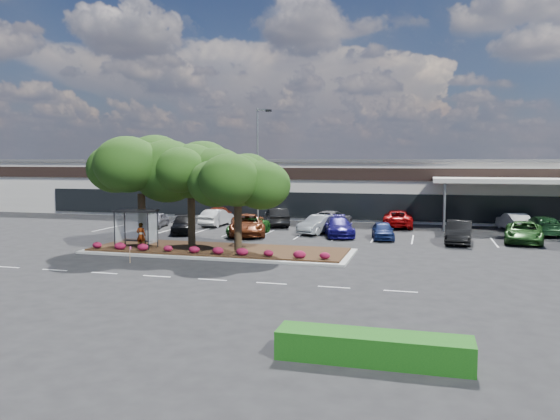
% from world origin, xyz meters
% --- Properties ---
extents(ground, '(160.00, 160.00, 0.00)m').
position_xyz_m(ground, '(0.00, 0.00, 0.00)').
color(ground, black).
rests_on(ground, ground).
extents(retail_store, '(80.40, 25.20, 6.25)m').
position_xyz_m(retail_store, '(0.06, 33.91, 3.15)').
color(retail_store, beige).
rests_on(retail_store, ground).
extents(landscape_island, '(18.00, 6.00, 0.26)m').
position_xyz_m(landscape_island, '(-2.00, 4.00, 0.12)').
color(landscape_island, '#9F9F9A').
rests_on(landscape_island, ground).
extents(lane_markings, '(33.12, 20.06, 0.01)m').
position_xyz_m(lane_markings, '(-0.14, 10.42, 0.01)').
color(lane_markings, silver).
rests_on(lane_markings, ground).
extents(shrub_row, '(17.00, 0.80, 0.50)m').
position_xyz_m(shrub_row, '(-2.00, 1.90, 0.51)').
color(shrub_row, maroon).
rests_on(shrub_row, landscape_island).
extents(bus_shelter, '(2.75, 1.55, 2.59)m').
position_xyz_m(bus_shelter, '(-7.50, 2.95, 2.31)').
color(bus_shelter, black).
rests_on(bus_shelter, landscape_island).
extents(island_tree_west, '(7.20, 7.20, 7.89)m').
position_xyz_m(island_tree_west, '(-8.00, 4.50, 4.21)').
color(island_tree_west, '#17380D').
rests_on(island_tree_west, landscape_island).
extents(island_tree_mid, '(6.60, 6.60, 7.32)m').
position_xyz_m(island_tree_mid, '(-4.50, 5.20, 3.92)').
color(island_tree_mid, '#17380D').
rests_on(island_tree_mid, landscape_island).
extents(island_tree_east, '(5.80, 5.80, 6.50)m').
position_xyz_m(island_tree_east, '(-0.50, 3.70, 3.51)').
color(island_tree_east, '#17380D').
rests_on(island_tree_east, landscape_island).
extents(hedge_south_east, '(6.00, 1.30, 0.90)m').
position_xyz_m(hedge_south_east, '(10.00, -13.50, 0.45)').
color(hedge_south_east, '#0F4410').
rests_on(hedge_south_east, ground).
extents(conifer_north_west, '(4.40, 4.40, 10.00)m').
position_xyz_m(conifer_north_west, '(-30.00, 46.00, 5.00)').
color(conifer_north_west, '#17380D').
rests_on(conifer_north_west, ground).
extents(person_waiting, '(0.69, 0.50, 1.75)m').
position_xyz_m(person_waiting, '(-7.06, 2.65, 1.14)').
color(person_waiting, '#594C47').
rests_on(person_waiting, landscape_island).
extents(light_pole, '(1.41, 0.77, 10.45)m').
position_xyz_m(light_pole, '(-2.05, 13.30, 4.65)').
color(light_pole, '#9F9F9A').
rests_on(light_pole, ground).
extents(survey_stake, '(0.07, 0.14, 1.01)m').
position_xyz_m(survey_stake, '(-5.75, -1.00, 0.65)').
color(survey_stake, '#A58056').
rests_on(survey_stake, ground).
extents(car_0, '(2.28, 4.20, 1.36)m').
position_xyz_m(car_0, '(-12.55, 15.17, 0.68)').
color(car_0, '#57575F').
rests_on(car_0, ground).
extents(car_1, '(3.75, 5.27, 1.42)m').
position_xyz_m(car_1, '(-8.48, 12.30, 0.71)').
color(car_1, black).
rests_on(car_1, ground).
extents(car_2, '(4.64, 6.77, 1.72)m').
position_xyz_m(car_2, '(-2.78, 12.41, 0.86)').
color(car_2, maroon).
rests_on(car_2, ground).
extents(car_3, '(2.62, 5.24, 1.43)m').
position_xyz_m(car_3, '(-2.72, 12.44, 0.71)').
color(car_3, '#195216').
rests_on(car_3, ground).
extents(car_4, '(3.16, 4.94, 1.54)m').
position_xyz_m(car_4, '(2.71, 15.00, 0.77)').
color(car_4, '#99A1A6').
rests_on(car_4, ground).
extents(car_5, '(3.65, 5.77, 1.56)m').
position_xyz_m(car_5, '(4.57, 13.82, 0.78)').
color(car_5, '#110B54').
rests_on(car_5, ground).
extents(car_6, '(2.21, 4.23, 1.37)m').
position_xyz_m(car_6, '(8.23, 13.05, 0.69)').
color(car_6, navy).
rests_on(car_6, ground).
extents(car_7, '(2.22, 5.24, 1.68)m').
position_xyz_m(car_7, '(13.87, 12.35, 0.84)').
color(car_7, black).
rests_on(car_7, ground).
extents(car_8, '(3.46, 6.03, 1.58)m').
position_xyz_m(car_8, '(18.61, 13.96, 0.79)').
color(car_8, '#22501C').
rests_on(car_8, ground).
extents(car_9, '(2.39, 4.92, 1.38)m').
position_xyz_m(car_9, '(-9.17, 22.43, 0.69)').
color(car_9, maroon).
rests_on(car_9, ground).
extents(car_10, '(1.87, 4.78, 1.55)m').
position_xyz_m(car_10, '(-7.64, 17.75, 0.78)').
color(car_10, silver).
rests_on(car_10, ground).
extents(car_11, '(3.57, 5.46, 1.70)m').
position_xyz_m(car_11, '(-2.07, 19.12, 0.85)').
color(car_11, black).
rests_on(car_11, ground).
extents(car_12, '(3.11, 4.48, 1.42)m').
position_xyz_m(car_12, '(-3.25, 22.06, 0.71)').
color(car_12, '#B9B9B9').
rests_on(car_12, ground).
extents(car_13, '(3.80, 6.18, 1.60)m').
position_xyz_m(car_13, '(3.08, 18.93, 0.80)').
color(car_13, '#515057').
rests_on(car_13, ground).
extents(car_15, '(2.91, 5.85, 1.59)m').
position_xyz_m(car_15, '(8.96, 21.13, 0.80)').
color(car_15, '#980708').
rests_on(car_15, ground).
extents(car_16, '(2.60, 4.96, 1.55)m').
position_xyz_m(car_16, '(18.95, 21.43, 0.78)').
color(car_16, silver).
rests_on(car_16, ground).
extents(car_17, '(3.00, 5.72, 1.58)m').
position_xyz_m(car_17, '(20.73, 18.93, 0.79)').
color(car_17, '#194121').
rests_on(car_17, ground).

